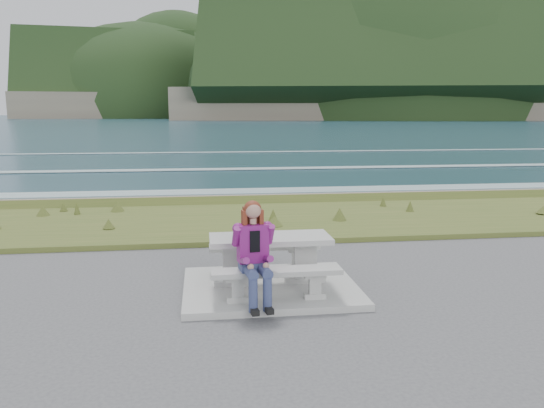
{
  "coord_description": "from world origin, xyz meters",
  "views": [
    {
      "loc": [
        -0.99,
        -7.65,
        2.68
      ],
      "look_at": [
        0.19,
        1.2,
        1.13
      ],
      "focal_mm": 35.0,
      "sensor_mm": 36.0,
      "label": 1
    }
  ],
  "objects_px": {
    "bench_landward": "(277,276)",
    "bench_seaward": "(265,250)",
    "picnic_table": "(270,247)",
    "seated_woman": "(256,268)"
  },
  "relations": [
    {
      "from": "bench_landward",
      "to": "seated_woman",
      "type": "relative_size",
      "value": 1.28
    },
    {
      "from": "bench_seaward",
      "to": "seated_woman",
      "type": "relative_size",
      "value": 1.28
    },
    {
      "from": "bench_landward",
      "to": "bench_seaward",
      "type": "xyz_separation_m",
      "value": [
        0.0,
        1.4,
        0.0
      ]
    },
    {
      "from": "picnic_table",
      "to": "bench_seaward",
      "type": "height_order",
      "value": "picnic_table"
    },
    {
      "from": "picnic_table",
      "to": "seated_woman",
      "type": "bearing_deg",
      "value": -110.1
    },
    {
      "from": "picnic_table",
      "to": "bench_seaward",
      "type": "xyz_separation_m",
      "value": [
        0.0,
        0.7,
        -0.23
      ]
    },
    {
      "from": "bench_landward",
      "to": "seated_woman",
      "type": "bearing_deg",
      "value": -156.42
    },
    {
      "from": "picnic_table",
      "to": "bench_landward",
      "type": "relative_size",
      "value": 1.0
    },
    {
      "from": "picnic_table",
      "to": "bench_landward",
      "type": "height_order",
      "value": "picnic_table"
    },
    {
      "from": "picnic_table",
      "to": "seated_woman",
      "type": "relative_size",
      "value": 1.28
    }
  ]
}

